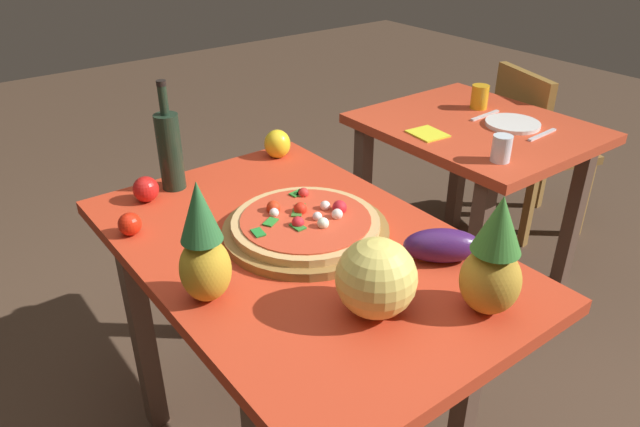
% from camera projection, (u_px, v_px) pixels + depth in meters
% --- Properties ---
extents(display_table, '(1.24, 0.81, 0.75)m').
position_uv_depth(display_table, '(300.00, 274.00, 1.67)').
color(display_table, brown).
rests_on(display_table, ground_plane).
extents(background_table, '(0.87, 0.76, 0.75)m').
position_uv_depth(background_table, '(474.00, 152.00, 2.50)').
color(background_table, brown).
rests_on(background_table, ground_plane).
extents(dining_chair, '(0.51, 0.51, 0.85)m').
position_uv_depth(dining_chair, '(533.00, 143.00, 2.97)').
color(dining_chair, olive).
rests_on(dining_chair, ground_plane).
extents(pizza_board, '(0.47, 0.47, 0.02)m').
position_uv_depth(pizza_board, '(306.00, 230.00, 1.66)').
color(pizza_board, olive).
rests_on(pizza_board, display_table).
extents(pizza, '(0.41, 0.41, 0.06)m').
position_uv_depth(pizza, '(306.00, 222.00, 1.65)').
color(pizza, tan).
rests_on(pizza, pizza_board).
extents(wine_bottle, '(0.08, 0.08, 0.35)m').
position_uv_depth(wine_bottle, '(170.00, 149.00, 1.86)').
color(wine_bottle, black).
rests_on(wine_bottle, display_table).
extents(pineapple_left, '(0.12, 0.12, 0.31)m').
position_uv_depth(pineapple_left, '(203.00, 249.00, 1.35)').
color(pineapple_left, gold).
rests_on(pineapple_left, display_table).
extents(pineapple_right, '(0.14, 0.14, 0.29)m').
position_uv_depth(pineapple_right, '(493.00, 261.00, 1.31)').
color(pineapple_right, '#B6892A').
rests_on(pineapple_right, display_table).
extents(melon, '(0.19, 0.19, 0.19)m').
position_uv_depth(melon, '(376.00, 278.00, 1.32)').
color(melon, '#DFCD61').
rests_on(melon, display_table).
extents(bell_pepper, '(0.09, 0.09, 0.10)m').
position_uv_depth(bell_pepper, '(277.00, 144.00, 2.13)').
color(bell_pepper, yellow).
rests_on(bell_pepper, display_table).
extents(eggplant, '(0.19, 0.21, 0.09)m').
position_uv_depth(eggplant, '(442.00, 245.00, 1.53)').
color(eggplant, '#3E1B58').
rests_on(eggplant, display_table).
extents(tomato_beside_pepper, '(0.08, 0.08, 0.08)m').
position_uv_depth(tomato_beside_pepper, '(146.00, 189.00, 1.83)').
color(tomato_beside_pepper, red).
rests_on(tomato_beside_pepper, display_table).
extents(tomato_at_corner, '(0.07, 0.07, 0.07)m').
position_uv_depth(tomato_at_corner, '(130.00, 224.00, 1.65)').
color(tomato_at_corner, red).
rests_on(tomato_at_corner, display_table).
extents(drinking_glass_juice, '(0.07, 0.07, 0.10)m').
position_uv_depth(drinking_glass_juice, '(480.00, 97.00, 2.59)').
color(drinking_glass_juice, orange).
rests_on(drinking_glass_juice, background_table).
extents(drinking_glass_water, '(0.07, 0.07, 0.10)m').
position_uv_depth(drinking_glass_water, '(502.00, 148.00, 2.09)').
color(drinking_glass_water, silver).
rests_on(drinking_glass_water, background_table).
extents(dinner_plate, '(0.22, 0.22, 0.02)m').
position_uv_depth(dinner_plate, '(513.00, 124.00, 2.42)').
color(dinner_plate, white).
rests_on(dinner_plate, background_table).
extents(fork_utensil, '(0.03, 0.18, 0.01)m').
position_uv_depth(fork_utensil, '(485.00, 115.00, 2.52)').
color(fork_utensil, silver).
rests_on(fork_utensil, background_table).
extents(knife_utensil, '(0.03, 0.18, 0.01)m').
position_uv_depth(knife_utensil, '(542.00, 135.00, 2.32)').
color(knife_utensil, silver).
rests_on(knife_utensil, background_table).
extents(napkin_folded, '(0.15, 0.13, 0.01)m').
position_uv_depth(napkin_folded, '(428.00, 134.00, 2.33)').
color(napkin_folded, yellow).
rests_on(napkin_folded, background_table).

